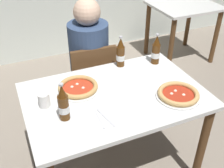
# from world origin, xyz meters

# --- Properties ---
(ground_plane) EXTENTS (8.00, 8.00, 0.00)m
(ground_plane) POSITION_xyz_m (0.00, 0.00, 0.00)
(ground_plane) COLOR gray
(dining_table_main) EXTENTS (1.20, 0.80, 0.75)m
(dining_table_main) POSITION_xyz_m (0.00, 0.00, 0.64)
(dining_table_main) COLOR silver
(dining_table_main) RESTS_ON ground_plane
(chair_behind_table) EXTENTS (0.43, 0.43, 0.85)m
(chair_behind_table) POSITION_xyz_m (0.04, 0.61, 0.48)
(chair_behind_table) COLOR brown
(chair_behind_table) RESTS_ON ground_plane
(diner_seated) EXTENTS (0.34, 0.34, 1.21)m
(diner_seated) POSITION_xyz_m (0.05, 0.66, 0.58)
(diner_seated) COLOR #2D3342
(diner_seated) RESTS_ON ground_plane
(dining_table_background) EXTENTS (0.80, 0.70, 0.75)m
(dining_table_background) POSITION_xyz_m (1.58, 1.41, 0.59)
(dining_table_background) COLOR silver
(dining_table_background) RESTS_ON ground_plane
(pizza_margherita_near) EXTENTS (0.29, 0.29, 0.04)m
(pizza_margherita_near) POSITION_xyz_m (0.37, -0.20, 0.77)
(pizza_margherita_near) COLOR white
(pizza_margherita_near) RESTS_ON dining_table_main
(pizza_marinara_far) EXTENTS (0.29, 0.29, 0.04)m
(pizza_marinara_far) POSITION_xyz_m (-0.21, 0.14, 0.77)
(pizza_marinara_far) COLOR white
(pizza_marinara_far) RESTS_ON dining_table_main
(beer_bottle_left) EXTENTS (0.07, 0.07, 0.25)m
(beer_bottle_left) POSITION_xyz_m (0.47, 0.26, 0.85)
(beer_bottle_left) COLOR #512D0F
(beer_bottle_left) RESTS_ON dining_table_main
(beer_bottle_center) EXTENTS (0.07, 0.07, 0.25)m
(beer_bottle_center) POSITION_xyz_m (-0.37, -0.11, 0.85)
(beer_bottle_center) COLOR #512D0F
(beer_bottle_center) RESTS_ON dining_table_main
(beer_bottle_right) EXTENTS (0.07, 0.07, 0.25)m
(beer_bottle_right) POSITION_xyz_m (0.19, 0.34, 0.85)
(beer_bottle_right) COLOR #512D0F
(beer_bottle_right) RESTS_ON dining_table_main
(napkin_with_cutlery) EXTENTS (0.19, 0.19, 0.01)m
(napkin_with_cutlery) POSITION_xyz_m (-0.17, -0.21, 0.75)
(napkin_with_cutlery) COLOR white
(napkin_with_cutlery) RESTS_ON dining_table_main
(paper_cup) EXTENTS (0.07, 0.07, 0.09)m
(paper_cup) POSITION_xyz_m (-0.46, 0.06, 0.80)
(paper_cup) COLOR white
(paper_cup) RESTS_ON dining_table_main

